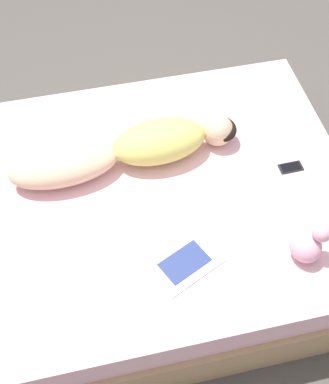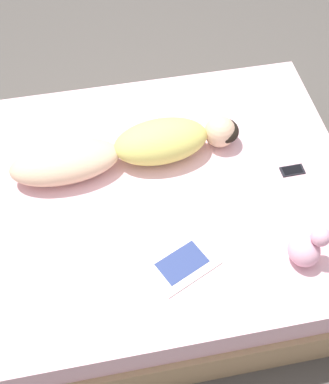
# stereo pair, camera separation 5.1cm
# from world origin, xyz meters

# --- Properties ---
(ground_plane) EXTENTS (12.00, 12.00, 0.00)m
(ground_plane) POSITION_xyz_m (0.00, 0.00, 0.00)
(ground_plane) COLOR #4C4742
(bed) EXTENTS (1.79, 2.05, 0.48)m
(bed) POSITION_xyz_m (0.00, 0.00, 0.24)
(bed) COLOR tan
(bed) RESTS_ON ground_plane
(person) EXTENTS (0.35, 1.29, 0.21)m
(person) POSITION_xyz_m (-0.24, -0.17, 0.57)
(person) COLOR #DBB28E
(person) RESTS_ON bed
(open_magazine) EXTENTS (0.54, 0.49, 0.01)m
(open_magazine) POSITION_xyz_m (0.36, -0.07, 0.48)
(open_magazine) COLOR silver
(open_magazine) RESTS_ON bed
(cell_phone) EXTENTS (0.07, 0.13, 0.01)m
(cell_phone) POSITION_xyz_m (0.01, 0.69, 0.48)
(cell_phone) COLOR black
(cell_phone) RESTS_ON bed
(plush_toy) EXTENTS (0.17, 0.18, 0.22)m
(plush_toy) POSITION_xyz_m (0.54, 0.56, 0.57)
(plush_toy) COLOR #DB9EB2
(plush_toy) RESTS_ON bed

